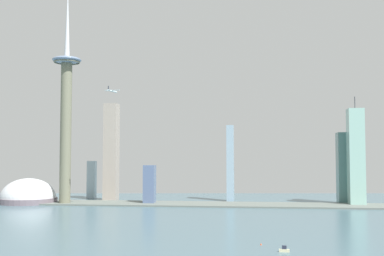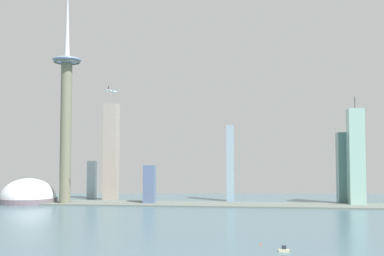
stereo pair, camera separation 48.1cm
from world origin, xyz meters
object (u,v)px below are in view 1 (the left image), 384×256
Objects in this scene: skyscraper_2 at (230,163)px; skyscraper_5 at (356,157)px; boat_3 at (284,250)px; channel_buoy_1 at (261,244)px; stadium_dome at (28,198)px; skyscraper_6 at (341,168)px; skyscraper_0 at (92,180)px; skyscraper_4 at (111,152)px; observation_tower at (66,104)px; skyscraper_3 at (150,185)px; airplane at (112,91)px.

skyscraper_5 is at bearing -14.25° from skyscraper_2.
boat_3 is 4.76× the size of channel_buoy_1.
stadium_dome is 0.54× the size of skyscraper_5.
skyscraper_0 is at bearing 174.69° from skyscraper_6.
skyscraper_4 is at bearing 127.85° from boat_3.
observation_tower is at bearing -92.64° from skyscraper_0.
stadium_dome is 510.27m from skyscraper_6.
skyscraper_2 is 74.08× the size of channel_buoy_1.
boat_3 is at bearing -43.00° from stadium_dome.
skyscraper_4 is 465.15m from channel_buoy_1.
skyscraper_5 is (519.90, 27.01, 66.74)m from stadium_dome.
boat_3 is (186.71, -367.26, -28.97)m from skyscraper_3.
channel_buoy_1 is at bearing -41.94° from stadium_dome.
skyscraper_6 is at bearing 70.79° from channel_buoy_1.
airplane is (-345.27, -132.94, 113.49)m from skyscraper_6.
skyscraper_0 is at bearing 87.36° from observation_tower.
airplane is (-361.13, -97.30, 95.74)m from skyscraper_5.
channel_buoy_1 is (-136.77, -392.62, -56.30)m from skyscraper_6.
observation_tower is 165.14m from stadium_dome.
skyscraper_0 is at bearing 42.01° from airplane.
observation_tower is 2.14× the size of skyscraper_4.
skyscraper_3 reaches higher than stadium_dome.
skyscraper_3 is 35.60× the size of channel_buoy_1.
boat_3 is 0.33× the size of airplane.
skyscraper_4 is 383.88m from skyscraper_6.
skyscraper_4 is at bearing -174.10° from skyscraper_2.
skyscraper_5 is at bearing 66.85° from channel_buoy_1.
observation_tower reaches higher than skyscraper_6.
observation_tower is at bearing -161.18° from skyscraper_2.
skyscraper_4 is 1.45× the size of skyscraper_6.
stadium_dome is at bearing 142.40° from boat_3.
skyscraper_3 is 0.54× the size of skyscraper_6.
observation_tower is 115.43m from skyscraper_4.
skyscraper_6 reaches higher than channel_buoy_1.
skyscraper_0 is 0.41× the size of skyscraper_4.
skyscraper_3 is (127.10, -94.57, -2.86)m from skyscraper_0.
skyscraper_6 is at bearing 10.08° from skyscraper_3.
skyscraper_3 is at bearing -31.75° from skyscraper_4.
stadium_dome is 526.41m from boat_3.
stadium_dome is at bearing -124.68° from skyscraper_0.
channel_buoy_1 is at bearing -57.47° from skyscraper_4.
airplane is at bearing -23.88° from stadium_dome.
skyscraper_2 is at bearing 18.82° from observation_tower.
channel_buoy_1 is (-17.70, 29.00, -0.98)m from boat_3.
skyscraper_3 is at bearing 8.19° from observation_tower.
observation_tower reaches higher than skyscraper_4.
skyscraper_2 is 15.58× the size of boat_3.
observation_tower is 2.77× the size of skyscraper_2.
channel_buoy_1 is at bearing -55.62° from skyscraper_0.
skyscraper_4 is at bearing 175.84° from skyscraper_5.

